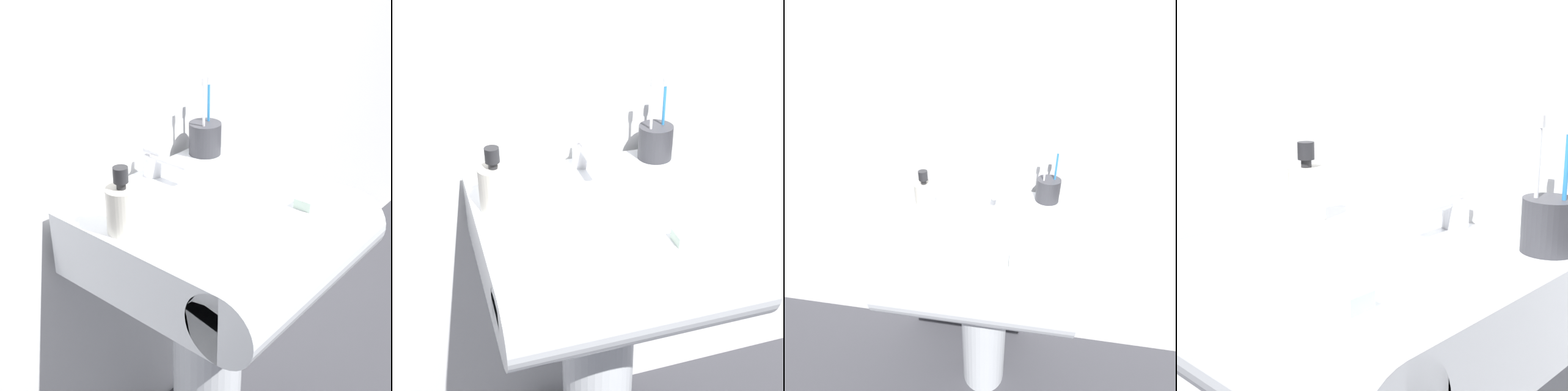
# 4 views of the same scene
# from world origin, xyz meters

# --- Properties ---
(wall_back) EXTENTS (5.00, 0.05, 2.40)m
(wall_back) POSITION_xyz_m (0.00, 0.29, 1.20)
(wall_back) COLOR white
(wall_back) RESTS_ON ground
(sink_basin) EXTENTS (0.55, 0.56, 0.16)m
(sink_basin) POSITION_xyz_m (0.00, -0.06, 0.79)
(sink_basin) COLOR white
(sink_basin) RESTS_ON sink_pedestal
(faucet) EXTENTS (0.05, 0.14, 0.07)m
(faucet) POSITION_xyz_m (0.02, 0.18, 0.90)
(faucet) COLOR silver
(faucet) RESTS_ON sink_basin
(toothbrush_cup) EXTENTS (0.09, 0.09, 0.22)m
(toothbrush_cup) POSITION_xyz_m (0.21, 0.18, 0.92)
(toothbrush_cup) COLOR #38383D
(toothbrush_cup) RESTS_ON sink_basin
(soap_bottle) EXTENTS (0.07, 0.07, 0.15)m
(soap_bottle) POSITION_xyz_m (-0.22, 0.05, 0.93)
(soap_bottle) COLOR silver
(soap_bottle) RESTS_ON sink_basin
(bar_soap) EXTENTS (0.06, 0.04, 0.02)m
(bar_soap) POSITION_xyz_m (0.13, -0.19, 0.88)
(bar_soap) COLOR silver
(bar_soap) RESTS_ON sink_basin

